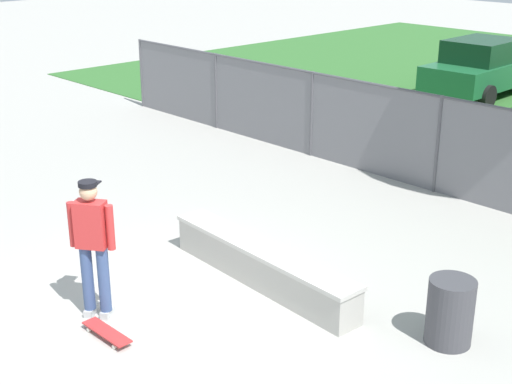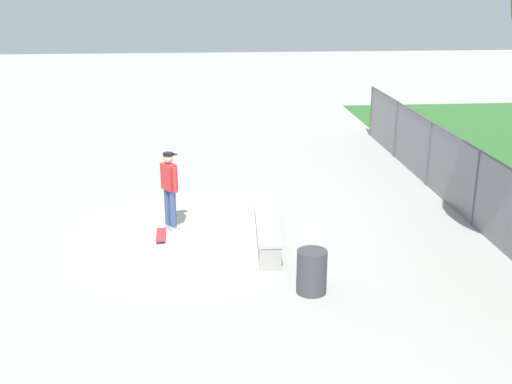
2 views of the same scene
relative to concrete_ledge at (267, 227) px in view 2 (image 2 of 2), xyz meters
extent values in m
plane|color=#ADAAA3|center=(-0.44, -1.41, -0.28)|extent=(80.00, 80.00, 0.00)
cube|color=#A8A59E|center=(0.00, 0.00, -0.03)|extent=(3.40, 0.63, 0.49)
cube|color=beige|center=(0.00, 0.00, 0.24)|extent=(3.44, 0.67, 0.06)
cube|color=beige|center=(-0.90, -2.19, -0.23)|extent=(0.24, 0.28, 0.10)
cube|color=beige|center=(-0.72, -2.07, -0.23)|extent=(0.24, 0.28, 0.10)
cylinder|color=#384C7A|center=(-0.89, -2.21, 0.26)|extent=(0.15, 0.15, 0.88)
cylinder|color=#384C7A|center=(-0.71, -2.09, 0.26)|extent=(0.15, 0.15, 0.88)
cube|color=red|center=(-0.80, -2.15, 1.00)|extent=(0.44, 0.40, 0.60)
cylinder|color=red|center=(-1.00, -2.29, 0.98)|extent=(0.10, 0.10, 0.58)
cylinder|color=red|center=(-0.59, -2.01, 0.98)|extent=(0.10, 0.10, 0.58)
sphere|color=tan|center=(-0.80, -2.15, 1.43)|extent=(0.22, 0.22, 0.22)
cylinder|color=black|center=(-0.80, -2.15, 1.53)|extent=(0.23, 0.23, 0.06)
cube|color=black|center=(-0.87, -2.05, 1.51)|extent=(0.23, 0.21, 0.02)
cube|color=red|center=(-0.28, -2.36, -0.20)|extent=(0.80, 0.22, 0.02)
cube|color=#B2B2B7|center=(0.00, -2.35, -0.22)|extent=(0.06, 0.14, 0.02)
cube|color=#B2B2B7|center=(-0.55, -2.37, -0.22)|extent=(0.06, 0.14, 0.02)
cylinder|color=silver|center=(0.00, -2.44, -0.25)|extent=(0.05, 0.03, 0.05)
cylinder|color=silver|center=(-0.01, -2.27, -0.25)|extent=(0.05, 0.03, 0.05)
cylinder|color=silver|center=(-0.55, -2.45, -0.25)|extent=(0.05, 0.03, 0.05)
cylinder|color=silver|center=(-0.55, -2.28, -0.25)|extent=(0.05, 0.03, 0.05)
cylinder|color=#4C4C51|center=(-9.87, 4.94, 0.64)|extent=(0.07, 0.07, 1.84)
cylinder|color=#4C4C51|center=(-6.73, 4.94, 0.64)|extent=(0.07, 0.07, 1.84)
cylinder|color=#4C4C51|center=(-3.58, 4.94, 0.64)|extent=(0.07, 0.07, 1.84)
cylinder|color=#4C4C51|center=(-0.44, 4.94, 0.64)|extent=(0.07, 0.07, 1.84)
cylinder|color=#4C4C51|center=(-0.44, 4.94, 1.54)|extent=(18.87, 0.05, 0.05)
cube|color=slate|center=(-0.44, 4.94, 0.64)|extent=(18.87, 0.01, 1.84)
cylinder|color=#3F3F44|center=(2.64, 0.56, 0.14)|extent=(0.56, 0.56, 0.83)
camera|label=1|loc=(6.48, -6.28, 4.44)|focal=50.45mm
camera|label=2|loc=(13.19, -1.39, 5.19)|focal=44.82mm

